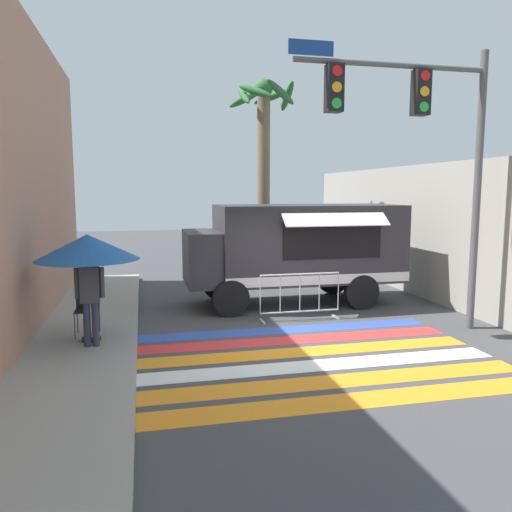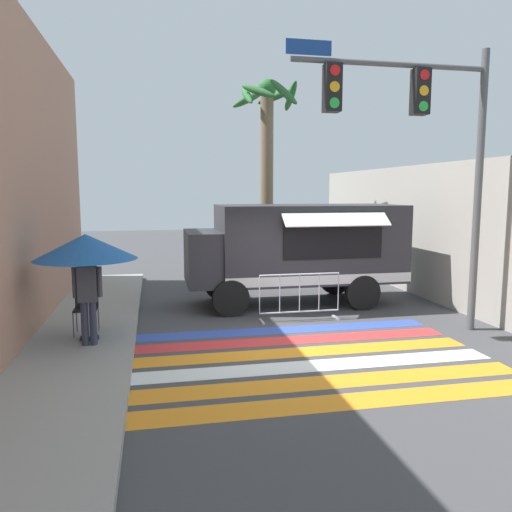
% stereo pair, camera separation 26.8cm
% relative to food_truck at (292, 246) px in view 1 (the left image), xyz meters
% --- Properties ---
extents(ground_plane, '(60.00, 60.00, 0.00)m').
position_rel_food_truck_xyz_m(ground_plane, '(-0.87, -3.13, -1.56)').
color(ground_plane, '#424244').
extents(sidewalk_left, '(4.40, 16.00, 0.16)m').
position_rel_food_truck_xyz_m(sidewalk_left, '(-6.22, -3.13, -1.48)').
color(sidewalk_left, '#99968E').
rests_on(sidewalk_left, ground_plane).
extents(building_left_facade, '(0.25, 16.00, 6.56)m').
position_rel_food_truck_xyz_m(building_left_facade, '(-6.13, -3.13, 1.72)').
color(building_left_facade, tan).
rests_on(building_left_facade, ground_plane).
extents(concrete_wall_right, '(0.20, 16.00, 3.76)m').
position_rel_food_truck_xyz_m(concrete_wall_right, '(3.93, -0.13, 0.32)').
color(concrete_wall_right, '#A39E93').
rests_on(concrete_wall_right, ground_plane).
extents(crosswalk_painted, '(6.40, 4.36, 0.01)m').
position_rel_food_truck_xyz_m(crosswalk_painted, '(-0.87, -4.34, -1.55)').
color(crosswalk_painted, orange).
rests_on(crosswalk_painted, ground_plane).
extents(food_truck, '(5.67, 2.63, 2.65)m').
position_rel_food_truck_xyz_m(food_truck, '(0.00, 0.00, 0.00)').
color(food_truck, '#2D2D33').
rests_on(food_truck, ground_plane).
extents(traffic_signal_pole, '(4.31, 0.29, 5.90)m').
position_rel_food_truck_xyz_m(traffic_signal_pole, '(1.75, -3.22, 2.68)').
color(traffic_signal_pole, '#515456').
rests_on(traffic_signal_pole, ground_plane).
extents(patio_umbrella, '(1.92, 1.92, 2.05)m').
position_rel_food_truck_xyz_m(patio_umbrella, '(-4.88, -2.85, 0.40)').
color(patio_umbrella, black).
rests_on(patio_umbrella, sidewalk_left).
extents(folding_chair, '(0.45, 0.45, 0.99)m').
position_rel_food_truck_xyz_m(folding_chair, '(-4.98, -2.37, -0.80)').
color(folding_chair, '#4C4C51').
rests_on(folding_chair, sidewalk_left).
extents(vendor_person, '(0.53, 0.23, 1.75)m').
position_rel_food_truck_xyz_m(vendor_person, '(-4.83, -3.22, -0.40)').
color(vendor_person, '#2D3347').
rests_on(vendor_person, sidewalk_left).
extents(barricade_front, '(1.94, 0.44, 1.11)m').
position_rel_food_truck_xyz_m(barricade_front, '(-0.30, -1.68, -1.01)').
color(barricade_front, '#B7BABF').
rests_on(barricade_front, ground_plane).
extents(palm_tree, '(2.25, 2.32, 6.62)m').
position_rel_food_truck_xyz_m(palm_tree, '(0.12, 3.65, 2.72)').
color(palm_tree, '#7A664C').
rests_on(palm_tree, ground_plane).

